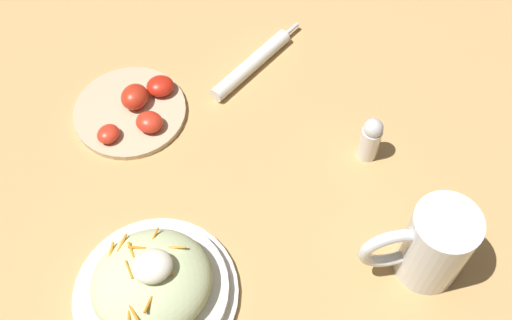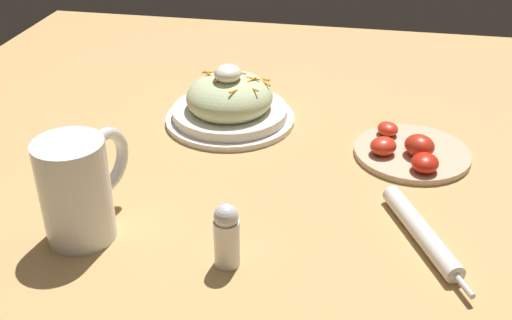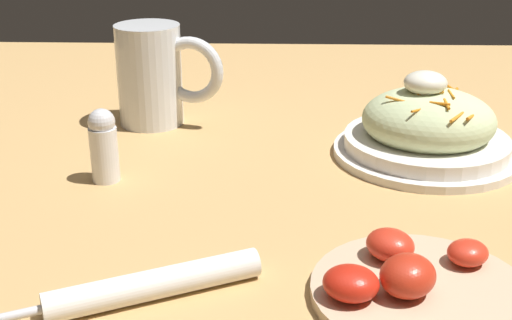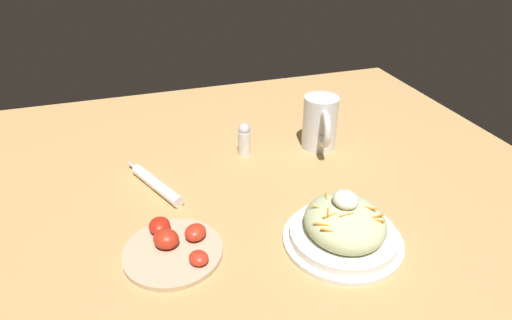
% 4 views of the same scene
% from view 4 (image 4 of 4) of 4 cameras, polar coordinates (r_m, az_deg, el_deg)
% --- Properties ---
extents(ground_plane, '(1.43, 1.43, 0.00)m').
position_cam_4_polar(ground_plane, '(0.92, 1.03, -6.11)').
color(ground_plane, tan).
extents(salad_plate, '(0.23, 0.23, 0.11)m').
position_cam_4_polar(salad_plate, '(0.83, 11.62, -8.80)').
color(salad_plate, white).
rests_on(salad_plate, ground_plane).
extents(beer_mug, '(0.15, 0.09, 0.14)m').
position_cam_4_polar(beer_mug, '(1.12, 8.49, 4.50)').
color(beer_mug, white).
rests_on(beer_mug, ground_plane).
extents(napkin_roll, '(0.20, 0.11, 0.03)m').
position_cam_4_polar(napkin_roll, '(0.99, -13.13, -3.19)').
color(napkin_roll, white).
rests_on(napkin_roll, ground_plane).
extents(tomato_plate, '(0.18, 0.18, 0.04)m').
position_cam_4_polar(tomato_plate, '(0.82, -10.86, -11.20)').
color(tomato_plate, '#D1B28E').
rests_on(tomato_plate, ground_plane).
extents(salt_shaker, '(0.03, 0.03, 0.09)m').
position_cam_4_polar(salt_shaker, '(1.09, -1.57, 2.83)').
color(salt_shaker, white).
rests_on(salt_shaker, ground_plane).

